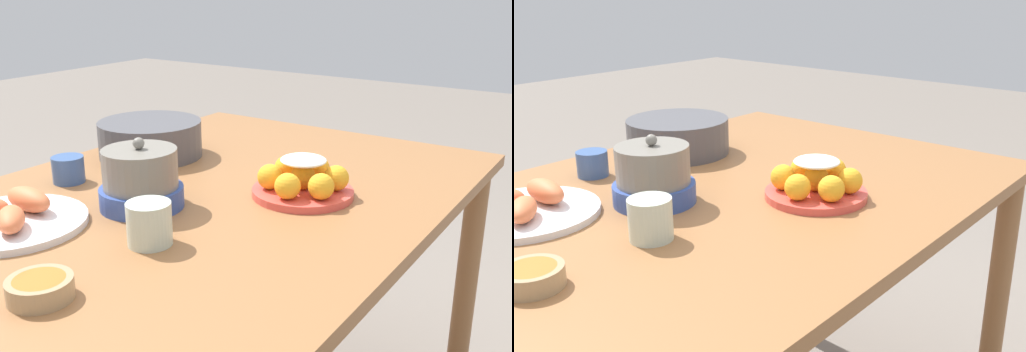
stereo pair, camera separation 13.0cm
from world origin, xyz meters
TOP-DOWN VIEW (x-y plane):
  - dining_table at (0.00, 0.00)m, footprint 1.32×0.96m
  - cake_plate at (0.09, -0.19)m, footprint 0.22×0.22m
  - serving_bowl at (0.13, 0.30)m, footprint 0.27×0.27m
  - sauce_bowl at (-0.51, -0.08)m, footprint 0.10×0.10m
  - seafood_platter at (-0.37, 0.19)m, footprint 0.29×0.29m
  - cup_near at (-0.28, -0.08)m, footprint 0.08×0.08m
  - cup_far at (-0.13, 0.31)m, footprint 0.07×0.07m
  - warming_pot at (-0.15, 0.06)m, footprint 0.17×0.17m

SIDE VIEW (x-z plane):
  - dining_table at x=0.00m, z-range 0.29..1.05m
  - sauce_bowl at x=-0.51m, z-range 0.77..0.80m
  - seafood_platter at x=-0.37m, z-range 0.76..0.82m
  - cup_far at x=-0.13m, z-range 0.77..0.83m
  - cake_plate at x=0.09m, z-range 0.76..0.85m
  - cup_near at x=-0.28m, z-range 0.77..0.85m
  - serving_bowl at x=0.13m, z-range 0.77..0.87m
  - warming_pot at x=-0.15m, z-range 0.75..0.90m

